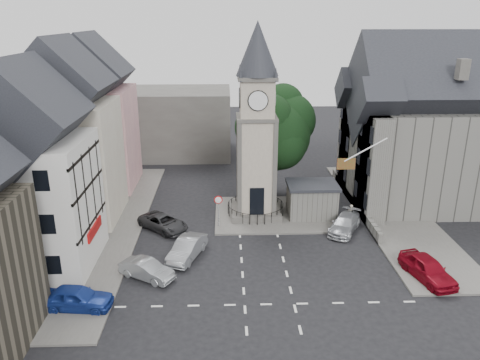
{
  "coord_description": "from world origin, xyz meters",
  "views": [
    {
      "loc": [
        -2.54,
        -29.68,
        16.53
      ],
      "look_at": [
        -1.46,
        5.0,
        4.33
      ],
      "focal_mm": 35.0,
      "sensor_mm": 36.0,
      "label": 1
    }
  ],
  "objects_px": {
    "stone_shelter": "(312,200)",
    "pedestrian": "(351,213)",
    "clock_tower": "(257,124)",
    "car_west_blue": "(77,298)",
    "car_east_red": "(428,269)"
  },
  "relations": [
    {
      "from": "stone_shelter",
      "to": "pedestrian",
      "type": "xyz_separation_m",
      "value": [
        3.2,
        -1.0,
        -0.8
      ]
    },
    {
      "from": "clock_tower",
      "to": "car_west_blue",
      "type": "distance_m",
      "value": 19.24
    },
    {
      "from": "stone_shelter",
      "to": "pedestrian",
      "type": "distance_m",
      "value": 3.45
    },
    {
      "from": "clock_tower",
      "to": "stone_shelter",
      "type": "relative_size",
      "value": 3.78
    },
    {
      "from": "clock_tower",
      "to": "pedestrian",
      "type": "distance_m",
      "value": 10.98
    },
    {
      "from": "clock_tower",
      "to": "car_east_red",
      "type": "xyz_separation_m",
      "value": [
        10.69,
        -10.95,
        -7.34
      ]
    },
    {
      "from": "clock_tower",
      "to": "stone_shelter",
      "type": "distance_m",
      "value": 8.15
    },
    {
      "from": "stone_shelter",
      "to": "clock_tower",
      "type": "bearing_deg",
      "value": 174.16
    },
    {
      "from": "clock_tower",
      "to": "car_west_blue",
      "type": "relative_size",
      "value": 3.81
    },
    {
      "from": "car_east_red",
      "to": "car_west_blue",
      "type": "bearing_deg",
      "value": 172.35
    },
    {
      "from": "clock_tower",
      "to": "car_west_blue",
      "type": "bearing_deg",
      "value": -130.36
    },
    {
      "from": "car_east_red",
      "to": "pedestrian",
      "type": "distance_m",
      "value": 9.83
    },
    {
      "from": "car_west_blue",
      "to": "stone_shelter",
      "type": "bearing_deg",
      "value": -45.55
    },
    {
      "from": "car_west_blue",
      "to": "car_east_red",
      "type": "bearing_deg",
      "value": -77.56
    },
    {
      "from": "clock_tower",
      "to": "car_west_blue",
      "type": "xyz_separation_m",
      "value": [
        -11.5,
        -13.53,
        -7.39
      ]
    }
  ]
}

